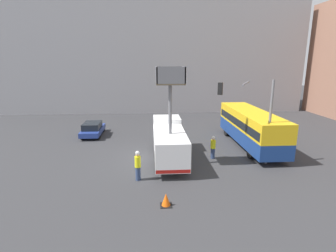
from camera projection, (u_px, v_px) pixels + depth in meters
The scene contains 9 objects.
ground_plane at pixel (155, 158), 20.22m from camera, with size 120.00×120.00×0.00m, color #333335.
building_backdrop_far at pixel (151, 57), 40.82m from camera, with size 44.00×10.00×15.80m.
utility_truck at pixel (169, 139), 19.59m from camera, with size 2.20×7.33×6.93m.
city_bus at pixel (251, 126), 22.90m from camera, with size 2.55×10.29×3.08m.
traffic_light_pole at pixel (251, 107), 18.71m from camera, with size 3.53×3.28×6.06m.
road_worker_near_truck at pixel (138, 166), 16.26m from camera, with size 0.38×0.38×1.93m.
road_worker_directing at pixel (213, 147), 19.99m from camera, with size 0.38×0.38×1.79m.
traffic_cone_near_truck at pixel (166, 200), 13.49m from camera, with size 0.60×0.60×0.68m.
parked_car_curbside at pixel (93, 129), 26.25m from camera, with size 1.83×4.26×1.36m.
Camera 1 is at (-0.36, -19.06, 7.26)m, focal length 28.00 mm.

